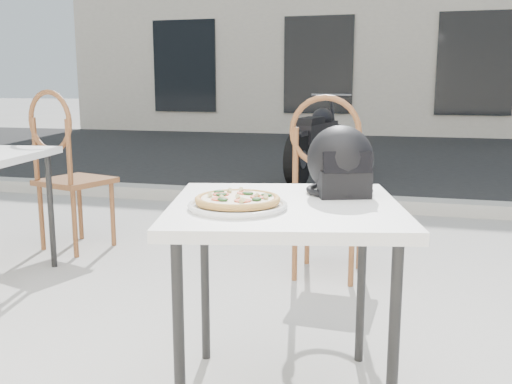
% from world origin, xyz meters
% --- Properties ---
extents(ground, '(80.00, 80.00, 0.00)m').
position_xyz_m(ground, '(0.00, 0.00, 0.00)').
color(ground, '#9F9D97').
rests_on(ground, ground).
extents(street_asphalt, '(30.00, 8.00, 0.00)m').
position_xyz_m(street_asphalt, '(0.00, 7.00, 0.00)').
color(street_asphalt, black).
rests_on(street_asphalt, ground).
extents(curb, '(30.00, 0.25, 0.12)m').
position_xyz_m(curb, '(0.00, 3.00, 0.06)').
color(curb, '#A09E96').
rests_on(curb, ground).
extents(cafe_table_main, '(0.95, 0.95, 0.75)m').
position_xyz_m(cafe_table_main, '(0.00, -0.44, 0.69)').
color(cafe_table_main, white).
rests_on(cafe_table_main, ground).
extents(plate, '(0.38, 0.38, 0.02)m').
position_xyz_m(plate, '(-0.13, -0.58, 0.77)').
color(plate, white).
rests_on(plate, cafe_table_main).
extents(pizza, '(0.29, 0.29, 0.04)m').
position_xyz_m(pizza, '(-0.13, -0.58, 0.79)').
color(pizza, tan).
rests_on(pizza, plate).
extents(helmet, '(0.32, 0.33, 0.26)m').
position_xyz_m(helmet, '(0.17, -0.22, 0.87)').
color(helmet, black).
rests_on(helmet, cafe_table_main).
extents(cafe_chair_main, '(0.44, 0.44, 1.11)m').
position_xyz_m(cafe_chair_main, '(-0.05, 0.96, 0.62)').
color(cafe_chair_main, brown).
rests_on(cafe_chair_main, ground).
extents(cafe_chair_side, '(0.54, 0.54, 1.13)m').
position_xyz_m(cafe_chair_side, '(-1.89, 1.08, 0.63)').
color(cafe_chair_side, brown).
rests_on(cafe_chair_side, ground).
extents(motorcycle, '(0.58, 2.08, 1.04)m').
position_xyz_m(motorcycle, '(-0.70, 4.80, 0.46)').
color(motorcycle, black).
rests_on(motorcycle, street_asphalt).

